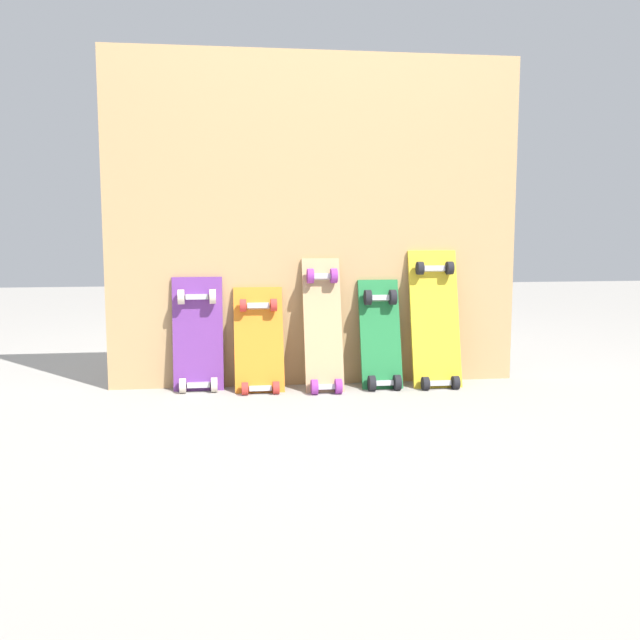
# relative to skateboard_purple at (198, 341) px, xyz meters

# --- Properties ---
(ground_plane) EXTENTS (12.00, 12.00, 0.00)m
(ground_plane) POSITION_rel_skateboard_purple_xyz_m (0.55, -0.00, -0.23)
(ground_plane) COLOR #9E9991
(plywood_wall_panel) EXTENTS (1.91, 0.04, 1.52)m
(plywood_wall_panel) POSITION_rel_skateboard_purple_xyz_m (0.55, 0.07, 0.53)
(plywood_wall_panel) COLOR tan
(plywood_wall_panel) RESTS_ON ground
(skateboard_purple) EXTENTS (0.22, 0.14, 0.57)m
(skateboard_purple) POSITION_rel_skateboard_purple_xyz_m (0.00, 0.00, 0.00)
(skateboard_purple) COLOR #6B338C
(skateboard_purple) RESTS_ON ground
(skateboard_orange) EXTENTS (0.22, 0.21, 0.53)m
(skateboard_orange) POSITION_rel_skateboard_purple_xyz_m (0.27, -0.04, -0.03)
(skateboard_orange) COLOR orange
(skateboard_orange) RESTS_ON ground
(skateboard_natural) EXTENTS (0.17, 0.25, 0.66)m
(skateboard_natural) POSITION_rel_skateboard_purple_xyz_m (0.56, -0.06, 0.04)
(skateboard_natural) COLOR tan
(skateboard_natural) RESTS_ON ground
(skateboard_green) EXTENTS (0.19, 0.21, 0.56)m
(skateboard_green) POSITION_rel_skateboard_purple_xyz_m (0.83, -0.05, -0.01)
(skateboard_green) COLOR #1E7238
(skateboard_green) RESTS_ON ground
(skateboard_yellow) EXTENTS (0.23, 0.22, 0.69)m
(skateboard_yellow) POSITION_rel_skateboard_purple_xyz_m (1.09, -0.05, 0.05)
(skateboard_yellow) COLOR gold
(skateboard_yellow) RESTS_ON ground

